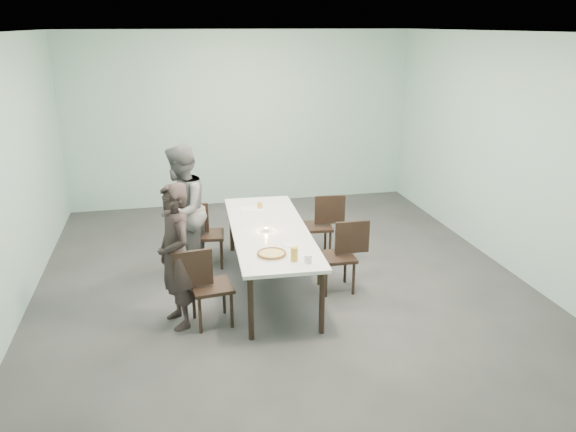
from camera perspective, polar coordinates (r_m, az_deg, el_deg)
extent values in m
plane|color=#333335|center=(7.09, -0.56, -6.83)|extent=(7.00, 7.00, 0.00)
cube|color=#9CC4BB|center=(9.96, -4.79, 9.75)|extent=(6.00, 0.02, 3.00)
cube|color=#9CC4BB|center=(3.43, 11.60, -8.99)|extent=(6.00, 0.02, 3.00)
cube|color=#9CC4BB|center=(6.67, -26.77, 3.15)|extent=(0.02, 7.00, 3.00)
cube|color=#9CC4BB|center=(7.75, 21.78, 5.81)|extent=(0.02, 7.00, 3.00)
cube|color=white|center=(6.38, -0.65, 18.20)|extent=(6.00, 7.00, 0.02)
cube|color=white|center=(6.76, -1.90, -1.44)|extent=(1.01, 2.64, 0.04)
cylinder|color=black|center=(5.77, -3.80, -9.34)|extent=(0.06, 0.06, 0.71)
cylinder|color=black|center=(7.99, -5.75, -1.11)|extent=(0.06, 0.06, 0.71)
cylinder|color=black|center=(5.88, 3.47, -8.75)|extent=(0.06, 0.06, 0.71)
cylinder|color=black|center=(8.07, -0.51, -0.80)|extent=(0.06, 0.06, 0.71)
cube|color=black|center=(6.08, -7.78, -7.14)|extent=(0.47, 0.47, 0.04)
cube|color=black|center=(5.94, -9.67, -5.31)|extent=(0.42, 0.10, 0.40)
cylinder|color=black|center=(6.00, -8.92, -9.97)|extent=(0.04, 0.04, 0.41)
cylinder|color=black|center=(6.30, -9.55, -8.54)|extent=(0.04, 0.04, 0.41)
cylinder|color=black|center=(6.06, -5.74, -9.50)|extent=(0.04, 0.04, 0.41)
cylinder|color=black|center=(6.36, -6.52, -8.12)|extent=(0.04, 0.04, 0.41)
cube|color=black|center=(7.52, -8.13, -1.91)|extent=(0.46, 0.46, 0.04)
cube|color=black|center=(7.45, -9.68, -0.23)|extent=(0.42, 0.09, 0.40)
cylinder|color=black|center=(7.46, -9.40, -4.03)|extent=(0.04, 0.04, 0.41)
cylinder|color=black|center=(7.77, -9.27, -3.06)|extent=(0.04, 0.04, 0.41)
cylinder|color=black|center=(7.44, -6.78, -3.95)|extent=(0.04, 0.04, 0.41)
cylinder|color=black|center=(7.76, -6.76, -2.98)|extent=(0.04, 0.04, 0.41)
cube|color=black|center=(6.78, 4.93, -4.17)|extent=(0.43, 0.43, 0.04)
cube|color=black|center=(6.74, 6.54, -2.15)|extent=(0.42, 0.05, 0.40)
cylinder|color=black|center=(7.07, 5.82, -5.20)|extent=(0.04, 0.04, 0.41)
cylinder|color=black|center=(6.77, 6.67, -6.35)|extent=(0.04, 0.04, 0.41)
cylinder|color=black|center=(6.98, 3.14, -5.45)|extent=(0.04, 0.04, 0.41)
cylinder|color=black|center=(6.68, 3.88, -6.63)|extent=(0.04, 0.04, 0.41)
cube|color=black|center=(7.75, 2.86, -1.09)|extent=(0.45, 0.45, 0.04)
cube|color=black|center=(7.71, 4.28, 0.65)|extent=(0.42, 0.08, 0.40)
cylinder|color=black|center=(8.02, 3.81, -2.13)|extent=(0.04, 0.04, 0.41)
cylinder|color=black|center=(7.71, 4.30, -3.03)|extent=(0.04, 0.04, 0.41)
cylinder|color=black|center=(7.96, 1.41, -2.25)|extent=(0.04, 0.04, 0.41)
cylinder|color=black|center=(7.65, 1.80, -3.16)|extent=(0.04, 0.04, 0.41)
imported|color=black|center=(5.98, -11.37, -4.04)|extent=(0.54, 0.66, 1.57)
imported|color=slate|center=(7.24, -10.75, 0.56)|extent=(0.84, 0.96, 1.68)
cylinder|color=white|center=(5.98, -1.67, -3.97)|extent=(0.34, 0.34, 0.01)
cylinder|color=#DFD07F|center=(5.98, -1.67, -3.85)|extent=(0.30, 0.30, 0.01)
torus|color=brown|center=(5.97, -1.67, -3.81)|extent=(0.32, 0.32, 0.03)
cylinder|color=white|center=(6.25, 0.27, -2.92)|extent=(0.18, 0.18, 0.01)
cylinder|color=gold|center=(5.82, 0.64, -3.90)|extent=(0.08, 0.08, 0.15)
cylinder|color=silver|center=(5.79, 2.05, -4.37)|extent=(0.08, 0.08, 0.09)
cylinder|color=silver|center=(6.66, -2.24, -1.42)|extent=(0.06, 0.06, 0.03)
cylinder|color=orange|center=(6.65, -2.24, -1.23)|extent=(0.04, 0.04, 0.01)
cylinder|color=gold|center=(7.49, -2.88, 1.09)|extent=(0.07, 0.07, 0.08)
cube|color=silver|center=(7.46, -3.66, 0.71)|extent=(0.31, 0.23, 0.01)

